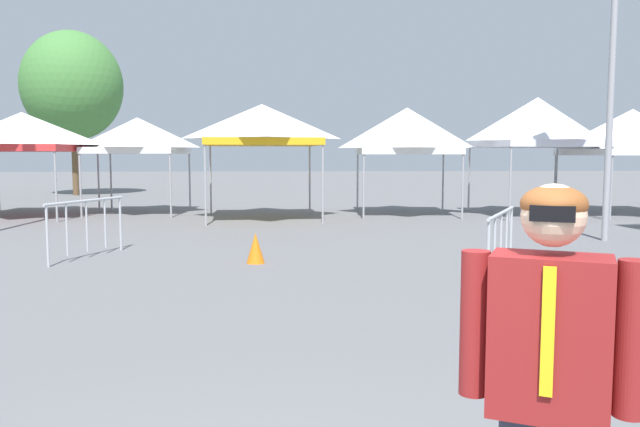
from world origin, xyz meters
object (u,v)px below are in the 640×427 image
at_px(canopy_tent_left_of_center, 407,131).
at_px(canopy_tent_center, 262,125).
at_px(tree_behind_tents_center, 72,86).
at_px(crowd_barrier_near_person, 86,217).
at_px(light_pole_near_lift, 614,13).
at_px(crowd_barrier_by_lift, 501,234).
at_px(canopy_tent_right_of_center, 22,132).
at_px(person_foreground, 547,385).
at_px(canopy_tent_far_right, 137,136).
at_px(canopy_tent_far_left, 632,132).
at_px(canopy_tent_behind_right, 537,122).
at_px(traffic_cone_lot_center, 256,248).

bearing_deg(canopy_tent_left_of_center, canopy_tent_center, -167.14).
bearing_deg(tree_behind_tents_center, crowd_barrier_near_person, -71.88).
height_order(light_pole_near_lift, crowd_barrier_by_lift, light_pole_near_lift).
bearing_deg(canopy_tent_right_of_center, canopy_tent_left_of_center, -1.03).
bearing_deg(person_foreground, canopy_tent_right_of_center, 116.67).
distance_m(canopy_tent_far_right, tree_behind_tents_center, 11.10).
bearing_deg(canopy_tent_far_right, canopy_tent_far_left, -4.56).
height_order(crowd_barrier_by_lift, crowd_barrier_near_person, same).
height_order(canopy_tent_right_of_center, light_pole_near_lift, light_pole_near_lift).
bearing_deg(crowd_barrier_by_lift, tree_behind_tents_center, 120.92).
height_order(canopy_tent_center, canopy_tent_behind_right, canopy_tent_behind_right).
distance_m(canopy_tent_right_of_center, canopy_tent_behind_right, 15.76).
relative_size(canopy_tent_center, light_pole_near_lift, 0.41).
bearing_deg(canopy_tent_left_of_center, person_foreground, -99.95).
height_order(canopy_tent_behind_right, crowd_barrier_near_person, canopy_tent_behind_right).
xyz_separation_m(canopy_tent_left_of_center, person_foreground, (-3.02, -17.25, -1.59)).
bearing_deg(canopy_tent_center, canopy_tent_behind_right, 3.11).
bearing_deg(person_foreground, tree_behind_tents_center, 110.74).
distance_m(canopy_tent_right_of_center, canopy_tent_center, 7.41).
bearing_deg(light_pole_near_lift, crowd_barrier_by_lift, -131.67).
bearing_deg(crowd_barrier_by_lift, traffic_cone_lot_center, 149.81).
relative_size(canopy_tent_far_right, light_pole_near_lift, 0.35).
bearing_deg(canopy_tent_left_of_center, tree_behind_tents_center, 142.19).
xyz_separation_m(canopy_tent_far_right, crowd_barrier_near_person, (0.99, -8.79, -1.74)).
relative_size(canopy_tent_left_of_center, light_pole_near_lift, 0.39).
relative_size(canopy_tent_far_left, crowd_barrier_near_person, 1.80).
bearing_deg(canopy_tent_center, crowd_barrier_by_lift, -69.26).
bearing_deg(light_pole_near_lift, tree_behind_tents_center, 134.90).
distance_m(canopy_tent_left_of_center, crowd_barrier_near_person, 11.04).
height_order(canopy_tent_right_of_center, crowd_barrier_by_lift, canopy_tent_right_of_center).
distance_m(light_pole_near_lift, crowd_barrier_near_person, 11.56).
bearing_deg(traffic_cone_lot_center, canopy_tent_center, 90.51).
bearing_deg(canopy_tent_far_left, canopy_tent_behind_right, -175.37).
bearing_deg(traffic_cone_lot_center, canopy_tent_far_left, 35.72).
bearing_deg(canopy_tent_far_left, canopy_tent_far_right, 175.44).
height_order(canopy_tent_far_right, canopy_tent_behind_right, canopy_tent_behind_right).
xyz_separation_m(canopy_tent_center, person_foreground, (1.47, -16.22, -1.72)).
bearing_deg(person_foreground, canopy_tent_left_of_center, 80.05).
relative_size(canopy_tent_left_of_center, tree_behind_tents_center, 0.44).
height_order(canopy_tent_center, person_foreground, canopy_tent_center).
relative_size(crowd_barrier_near_person, traffic_cone_lot_center, 3.71).
bearing_deg(crowd_barrier_near_person, canopy_tent_behind_right, 32.45).
xyz_separation_m(canopy_tent_right_of_center, canopy_tent_center, (7.30, -1.24, 0.17)).
xyz_separation_m(light_pole_near_lift, crowd_barrier_near_person, (-10.68, -1.61, -4.14)).
distance_m(canopy_tent_left_of_center, crowd_barrier_by_lift, 10.91).
bearing_deg(canopy_tent_right_of_center, canopy_tent_far_right, 12.47).
bearing_deg(canopy_tent_behind_right, canopy_tent_center, -176.89).
distance_m(canopy_tent_center, light_pole_near_lift, 9.50).
bearing_deg(canopy_tent_behind_right, person_foreground, -112.66).
relative_size(canopy_tent_left_of_center, traffic_cone_lot_center, 6.32).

